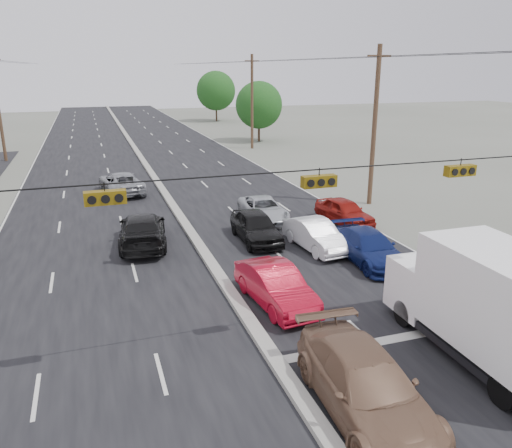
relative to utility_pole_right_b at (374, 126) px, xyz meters
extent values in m
plane|color=#606356|center=(-12.50, -15.00, -5.11)|extent=(200.00, 200.00, 0.00)
cube|color=black|center=(-12.50, 15.00, -5.11)|extent=(20.00, 160.00, 0.02)
cube|color=gray|center=(-12.50, 15.00, -5.01)|extent=(0.50, 160.00, 0.20)
cylinder|color=#422D1E|center=(0.00, 0.00, -0.11)|extent=(0.30, 0.30, 10.00)
cube|color=#422D1E|center=(0.00, 0.00, 4.19)|extent=(1.60, 0.12, 0.12)
cylinder|color=#422D1E|center=(0.00, 25.00, -0.11)|extent=(0.30, 0.30, 10.00)
cube|color=#422D1E|center=(0.00, 25.00, 4.19)|extent=(1.60, 0.12, 0.12)
cylinder|color=black|center=(-12.50, -15.00, 0.69)|extent=(25.00, 0.04, 0.04)
cube|color=#72590C|center=(-17.00, -15.00, 0.34)|extent=(1.05, 0.30, 0.35)
cube|color=#72590C|center=(-11.00, -15.00, 0.34)|extent=(1.05, 0.30, 0.35)
cube|color=#72590C|center=(-6.00, -15.00, 0.34)|extent=(1.05, 0.30, 0.35)
cylinder|color=#382619|center=(2.50, 30.00, -3.85)|extent=(0.28, 0.28, 2.52)
sphere|color=#134717|center=(2.50, 30.00, -0.77)|extent=(5.60, 5.60, 5.60)
cylinder|color=#382619|center=(3.50, 55.00, -3.67)|extent=(0.28, 0.28, 2.88)
sphere|color=#134717|center=(3.50, 55.00, -0.15)|extent=(6.40, 6.40, 6.40)
cube|color=black|center=(-6.37, -17.14, -4.65)|extent=(2.48, 7.21, 0.26)
cube|color=white|center=(-6.39, -17.96, -2.91)|extent=(2.65, 5.16, 2.87)
cube|color=white|center=(-6.33, -14.53, -3.83)|extent=(2.49, 1.99, 1.84)
cylinder|color=black|center=(-7.41, -14.77, -4.65)|extent=(0.32, 0.93, 0.92)
cylinder|color=black|center=(-5.26, -14.81, -4.65)|extent=(0.32, 0.93, 0.92)
cylinder|color=black|center=(-7.49, -19.38, -4.65)|extent=(0.32, 0.93, 0.92)
imported|color=brown|center=(-11.10, -18.41, -4.30)|extent=(2.56, 5.69, 1.62)
imported|color=#AD0A20|center=(-11.10, -11.85, -4.36)|extent=(2.06, 4.70, 1.50)
imported|color=black|center=(-9.50, -4.74, -4.32)|extent=(1.91, 4.63, 1.57)
imported|color=white|center=(-7.08, -6.79, -4.39)|extent=(1.94, 4.51, 1.44)
imported|color=#ACB0B4|center=(-7.92, -1.36, -4.45)|extent=(2.43, 4.86, 1.32)
imported|color=navy|center=(-5.50, -9.17, -4.39)|extent=(2.28, 5.05, 1.44)
imported|color=maroon|center=(-3.73, -3.47, -4.38)|extent=(2.27, 4.44, 1.45)
imported|color=black|center=(-15.11, -3.49, -4.30)|extent=(2.89, 5.81, 1.62)
imported|color=gray|center=(-15.34, 8.13, -4.34)|extent=(3.19, 5.76, 1.53)
camera|label=1|loc=(-17.26, -27.92, 3.51)|focal=35.00mm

